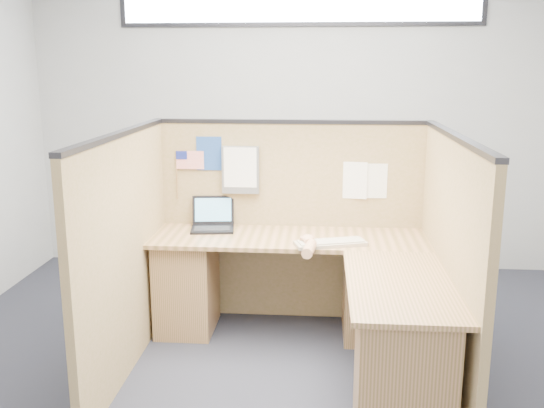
# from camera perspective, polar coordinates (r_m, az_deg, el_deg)

# --- Properties ---
(floor) EXTENTS (5.00, 5.00, 0.00)m
(floor) POSITION_cam_1_polar(r_m,az_deg,el_deg) (3.97, 0.98, -16.02)
(floor) COLOR black
(floor) RESTS_ON ground
(wall_back) EXTENTS (5.00, 0.00, 5.00)m
(wall_back) POSITION_cam_1_polar(r_m,az_deg,el_deg) (5.74, 2.52, 7.74)
(wall_back) COLOR #A5A8AB
(wall_back) RESTS_ON floor
(wall_front) EXTENTS (5.00, 0.00, 5.00)m
(wall_front) POSITION_cam_1_polar(r_m,az_deg,el_deg) (1.34, -5.18, -10.04)
(wall_front) COLOR #A5A8AB
(wall_front) RESTS_ON floor
(clerestory_window) EXTENTS (3.30, 0.04, 0.38)m
(clerestory_window) POSITION_cam_1_polar(r_m,az_deg,el_deg) (5.72, 2.62, 18.25)
(clerestory_window) COLOR #232328
(clerestory_window) RESTS_ON wall_back
(cubicle_partitions) EXTENTS (2.06, 1.83, 1.53)m
(cubicle_partitions) POSITION_cam_1_polar(r_m,az_deg,el_deg) (4.06, 1.42, -3.54)
(cubicle_partitions) COLOR olive
(cubicle_partitions) RESTS_ON floor
(l_desk) EXTENTS (1.95, 1.75, 0.73)m
(l_desk) POSITION_cam_1_polar(r_m,az_deg,el_deg) (4.05, 3.90, -9.26)
(l_desk) COLOR brown
(l_desk) RESTS_ON floor
(laptop) EXTENTS (0.34, 0.33, 0.23)m
(laptop) POSITION_cam_1_polar(r_m,az_deg,el_deg) (4.54, -5.50, -1.60)
(laptop) COLOR black
(laptop) RESTS_ON l_desk
(keyboard) EXTENTS (0.51, 0.30, 0.03)m
(keyboard) POSITION_cam_1_polar(r_m,az_deg,el_deg) (4.12, 5.52, -3.67)
(keyboard) COLOR tan
(keyboard) RESTS_ON l_desk
(mouse) EXTENTS (0.12, 0.09, 0.04)m
(mouse) POSITION_cam_1_polar(r_m,az_deg,el_deg) (4.12, 3.39, -3.57)
(mouse) COLOR silver
(mouse) RESTS_ON l_desk
(hand_forearm) EXTENTS (0.11, 0.38, 0.08)m
(hand_forearm) POSITION_cam_1_polar(r_m,az_deg,el_deg) (3.98, 3.49, -3.92)
(hand_forearm) COLOR tan
(hand_forearm) RESTS_ON l_desk
(blue_poster) EXTENTS (0.19, 0.01, 0.25)m
(blue_poster) POSITION_cam_1_polar(r_m,az_deg,el_deg) (4.56, -5.95, 4.75)
(blue_poster) COLOR #1F4492
(blue_poster) RESTS_ON cubicle_partitions
(american_flag) EXTENTS (0.21, 0.01, 0.37)m
(american_flag) POSITION_cam_1_polar(r_m,az_deg,el_deg) (4.59, -8.03, 3.95)
(american_flag) COLOR olive
(american_flag) RESTS_ON cubicle_partitions
(file_holder) EXTENTS (0.28, 0.05, 0.35)m
(file_holder) POSITION_cam_1_polar(r_m,az_deg,el_deg) (4.51, -2.98, 3.24)
(file_holder) COLOR slate
(file_holder) RESTS_ON cubicle_partitions
(paper_left) EXTENTS (0.21, 0.03, 0.27)m
(paper_left) POSITION_cam_1_polar(r_m,az_deg,el_deg) (4.52, 7.57, 2.22)
(paper_left) COLOR white
(paper_left) RESTS_ON cubicle_partitions
(paper_right) EXTENTS (0.20, 0.01, 0.26)m
(paper_right) POSITION_cam_1_polar(r_m,az_deg,el_deg) (4.53, 9.51, 2.15)
(paper_right) COLOR white
(paper_right) RESTS_ON cubicle_partitions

